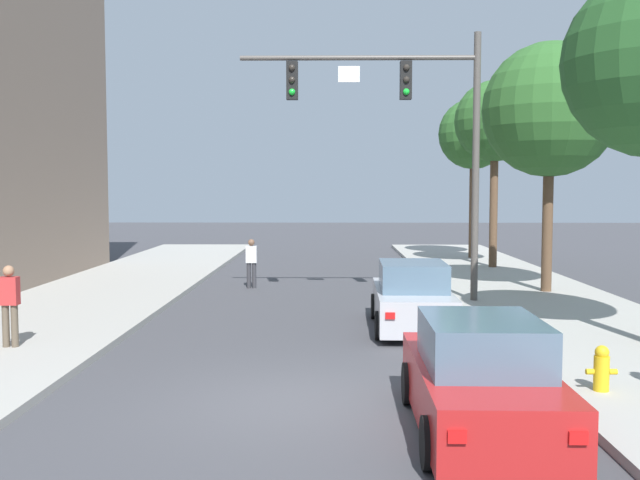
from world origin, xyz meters
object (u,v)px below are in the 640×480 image
at_px(car_lead_silver, 412,299).
at_px(street_tree_third, 495,122).
at_px(fire_hydrant, 602,368).
at_px(street_tree_farthest, 474,135).
at_px(traffic_signal_mast, 409,116).
at_px(pedestrian_crossing_road, 251,261).
at_px(pedestrian_sidewalk_left_walker, 10,302).
at_px(street_tree_second, 550,110).
at_px(car_following_red, 480,381).

relative_size(car_lead_silver, street_tree_third, 0.57).
height_order(fire_hydrant, street_tree_third, street_tree_third).
height_order(car_lead_silver, street_tree_third, street_tree_third).
height_order(car_lead_silver, street_tree_farthest, street_tree_farthest).
xyz_separation_m(traffic_signal_mast, pedestrian_crossing_road, (-4.82, 3.48, -4.44)).
relative_size(car_lead_silver, pedestrian_sidewalk_left_walker, 2.61).
xyz_separation_m(pedestrian_sidewalk_left_walker, pedestrian_crossing_road, (3.77, 9.74, -0.15)).
height_order(pedestrian_crossing_road, fire_hydrant, pedestrian_crossing_road).
bearing_deg(street_tree_second, traffic_signal_mast, -157.52).
bearing_deg(pedestrian_crossing_road, car_lead_silver, -56.96).
xyz_separation_m(car_lead_silver, fire_hydrant, (2.31, -5.73, -0.22)).
height_order(fire_hydrant, street_tree_second, street_tree_second).
xyz_separation_m(car_following_red, street_tree_third, (4.57, 19.65, 5.25)).
height_order(traffic_signal_mast, pedestrian_sidewalk_left_walker, traffic_signal_mast).
relative_size(pedestrian_sidewalk_left_walker, street_tree_third, 0.22).
distance_m(pedestrian_sidewalk_left_walker, street_tree_third, 20.47).
relative_size(car_following_red, pedestrian_crossing_road, 2.60).
bearing_deg(street_tree_second, street_tree_third, 90.81).
distance_m(car_lead_silver, car_following_red, 7.33).
distance_m(pedestrian_sidewalk_left_walker, pedestrian_crossing_road, 10.44).
distance_m(pedestrian_sidewalk_left_walker, street_tree_farthest, 23.51).
distance_m(traffic_signal_mast, car_lead_silver, 5.82).
distance_m(pedestrian_crossing_road, street_tree_farthest, 13.94).
bearing_deg(fire_hydrant, car_following_red, -144.36).
bearing_deg(street_tree_second, street_tree_farthest, 90.80).
distance_m(fire_hydrant, street_tree_second, 12.50).
distance_m(car_following_red, street_tree_farthest, 24.62).
distance_m(pedestrian_crossing_road, street_tree_second, 10.59).
distance_m(car_lead_silver, fire_hydrant, 6.18).
bearing_deg(pedestrian_crossing_road, car_following_red, -72.06).
relative_size(pedestrian_sidewalk_left_walker, fire_hydrant, 2.28).
bearing_deg(traffic_signal_mast, fire_hydrant, -77.49).
distance_m(pedestrian_crossing_road, street_tree_third, 11.77).
height_order(car_lead_silver, car_following_red, same).
bearing_deg(traffic_signal_mast, street_tree_farthest, 71.29).
height_order(car_following_red, street_tree_third, street_tree_third).
bearing_deg(pedestrian_crossing_road, street_tree_farthest, 45.55).
height_order(car_following_red, fire_hydrant, car_following_red).
bearing_deg(traffic_signal_mast, pedestrian_crossing_road, 144.15).
height_order(street_tree_third, street_tree_farthest, street_tree_third).
xyz_separation_m(fire_hydrant, street_tree_farthest, (2.28, 22.07, 5.26)).
height_order(pedestrian_sidewalk_left_walker, street_tree_second, street_tree_second).
relative_size(traffic_signal_mast, car_lead_silver, 1.75).
height_order(car_following_red, pedestrian_sidewalk_left_walker, pedestrian_sidewalk_left_walker).
xyz_separation_m(pedestrian_crossing_road, street_tree_farthest, (9.15, 9.33, 4.85)).
height_order(traffic_signal_mast, car_following_red, traffic_signal_mast).
bearing_deg(pedestrian_crossing_road, street_tree_third, 30.00).
bearing_deg(car_following_red, car_lead_silver, 90.66).
xyz_separation_m(street_tree_third, street_tree_farthest, (-0.05, 4.02, -0.20)).
height_order(pedestrian_sidewalk_left_walker, fire_hydrant, pedestrian_sidewalk_left_walker).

